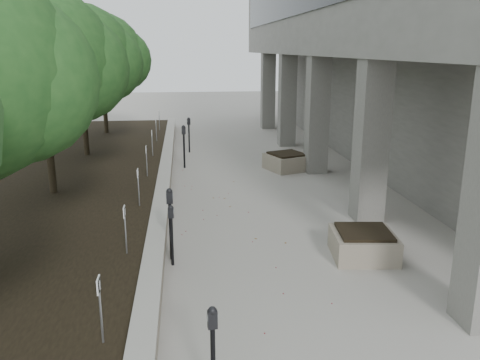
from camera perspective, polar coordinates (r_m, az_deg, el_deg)
retaining_wall at (r=15.05m, az=-8.79°, el=-0.51°), size 0.39×26.00×0.50m
planting_bed at (r=15.66m, az=-22.34°, el=-1.07°), size 7.00×26.00×0.40m
crabapple_tree_3 at (r=14.02m, az=-21.82°, el=9.41°), size 4.60×4.00×5.44m
crabapple_tree_4 at (r=18.88m, az=-17.95°, el=10.92°), size 4.60×4.00×5.44m
crabapple_tree_5 at (r=23.80m, az=-15.66°, el=11.79°), size 4.60×4.00×5.44m
parking_sign_2 at (r=6.97m, az=-15.86°, el=-14.36°), size 0.04×0.22×0.96m
parking_sign_3 at (r=9.67m, az=-13.15°, el=-5.68°), size 0.04×0.22×0.96m
parking_sign_4 at (r=12.51m, az=-11.69°, el=-0.85°), size 0.04×0.22×0.96m
parking_sign_5 at (r=15.41m, az=-10.77°, el=2.17°), size 0.04×0.22×0.96m
parking_sign_6 at (r=18.35m, az=-10.15°, el=4.24°), size 0.04×0.22×0.96m
parking_sign_7 at (r=21.30m, az=-9.69°, el=5.73°), size 0.04×0.22×0.96m
parking_sign_8 at (r=24.26m, az=-9.35°, el=6.86°), size 0.04×0.22×0.96m
parking_meter_1 at (r=6.24m, az=-3.15°, el=-19.81°), size 0.14×0.11×1.34m
parking_meter_2 at (r=10.15m, az=-8.06°, el=-5.10°), size 0.16×0.11×1.53m
parking_meter_3 at (r=9.92m, az=-7.92°, el=-6.40°), size 0.14×0.11×1.27m
parking_meter_4 at (r=17.97m, az=-6.51°, el=3.86°), size 0.18×0.14×1.58m
parking_meter_5 at (r=20.70m, az=-5.93°, el=5.21°), size 0.17×0.14×1.48m
planter_front at (r=10.65m, az=14.11°, el=-7.16°), size 1.40×1.40×0.59m
planter_back at (r=17.78m, az=5.45°, el=2.18°), size 1.69×1.69×0.61m
berry_scatter at (r=11.37m, az=-0.65°, el=-6.78°), size 3.30×14.10×0.02m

